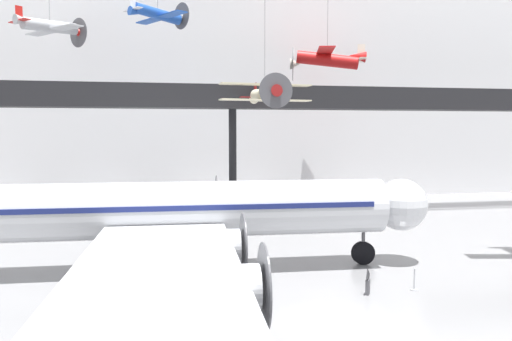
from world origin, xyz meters
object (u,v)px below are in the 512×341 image
object	(u,v)px
suspended_plane_cream_biplane	(265,94)
stanchion_barrier	(414,283)
airliner_silver_main	(147,212)
info_sign_pedestal	(368,285)
suspended_plane_silver_racer	(50,27)
suspended_plane_red_highwing	(327,59)
suspended_plane_blue_trainer	(158,14)

from	to	relation	value
suspended_plane_cream_biplane	stanchion_barrier	distance (m)	20.12
airliner_silver_main	info_sign_pedestal	distance (m)	11.81
suspended_plane_silver_racer	stanchion_barrier	world-z (taller)	suspended_plane_silver_racer
airliner_silver_main	stanchion_barrier	size ratio (longest dim) A/B	33.16
suspended_plane_red_highwing	suspended_plane_cream_biplane	distance (m)	12.87
airliner_silver_main	suspended_plane_cream_biplane	size ratio (longest dim) A/B	2.81
stanchion_barrier	suspended_plane_silver_racer	bearing A→B (deg)	129.02
suspended_plane_silver_racer	airliner_silver_main	bearing A→B (deg)	-108.56
suspended_plane_silver_racer	info_sign_pedestal	xyz separation A→B (m)	(18.74, -26.28, -16.23)
suspended_plane_blue_trainer	airliner_silver_main	bearing A→B (deg)	-124.25
suspended_plane_silver_racer	suspended_plane_cream_biplane	xyz separation A→B (m)	(17.48, -9.06, -6.33)
suspended_plane_cream_biplane	suspended_plane_red_highwing	bearing A→B (deg)	132.09
airliner_silver_main	suspended_plane_blue_trainer	distance (m)	25.42
suspended_plane_cream_biplane	info_sign_pedestal	size ratio (longest dim) A/B	10.25
suspended_plane_silver_racer	suspended_plane_red_highwing	xyz separation A→B (m)	(25.65, -0.03, -2.19)
suspended_plane_cream_biplane	stanchion_barrier	xyz separation A→B (m)	(3.68, -17.05, -10.04)
airliner_silver_main	suspended_plane_silver_racer	size ratio (longest dim) A/B	5.12
suspended_plane_red_highwing	stanchion_barrier	distance (m)	30.03
suspended_plane_cream_biplane	suspended_plane_silver_racer	bearing A→B (deg)	-123.18
suspended_plane_silver_racer	info_sign_pedestal	distance (m)	36.13
suspended_plane_silver_racer	stanchion_barrier	distance (m)	37.38
suspended_plane_red_highwing	stanchion_barrier	world-z (taller)	suspended_plane_red_highwing
airliner_silver_main	suspended_plane_cream_biplane	world-z (taller)	suspended_plane_cream_biplane
suspended_plane_silver_racer	stanchion_barrier	size ratio (longest dim) A/B	6.48
suspended_plane_blue_trainer	suspended_plane_red_highwing	xyz separation A→B (m)	(16.28, 0.13, -3.61)
suspended_plane_cream_biplane	info_sign_pedestal	distance (m)	19.90
airliner_silver_main	info_sign_pedestal	xyz separation A→B (m)	(10.06, -5.49, -2.83)
suspended_plane_blue_trainer	stanchion_barrier	bearing A→B (deg)	-97.87
suspended_plane_blue_trainer	info_sign_pedestal	bearing A→B (deg)	-102.58
airliner_silver_main	suspended_plane_red_highwing	distance (m)	29.07
suspended_plane_red_highwing	info_sign_pedestal	size ratio (longest dim) A/B	7.80
info_sign_pedestal	suspended_plane_blue_trainer	bearing A→B (deg)	143.14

